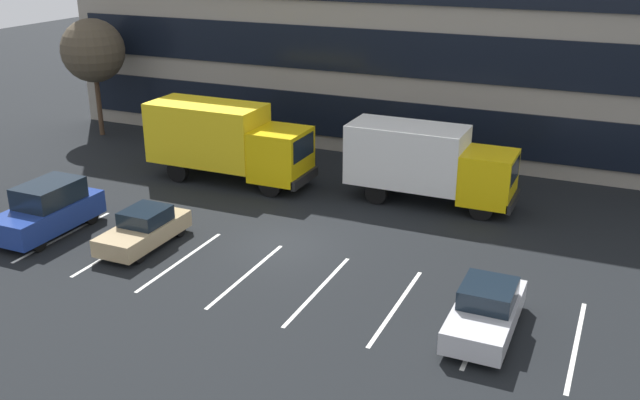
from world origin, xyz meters
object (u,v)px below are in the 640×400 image
object	(u,v)px
bare_tree	(93,51)
box_truck_yellow	(427,161)
suv_navy	(48,209)
sedan_silver	(486,311)
box_truck_yellow_all	(226,139)
sedan_tan	(144,229)

from	to	relation	value
bare_tree	box_truck_yellow	bearing A→B (deg)	-8.36
box_truck_yellow	suv_navy	xyz separation A→B (m)	(-12.90, -9.48, -0.94)
suv_navy	bare_tree	world-z (taller)	bare_tree
suv_navy	bare_tree	xyz separation A→B (m)	(-7.89, 12.53, 3.95)
suv_navy	sedan_silver	world-z (taller)	suv_navy
box_truck_yellow	sedan_silver	xyz separation A→B (m)	(4.74, -9.91, -1.23)
box_truck_yellow	suv_navy	size ratio (longest dim) A/B	1.62
box_truck_yellow	box_truck_yellow_all	bearing A→B (deg)	-173.84
suv_navy	sedan_silver	bearing A→B (deg)	-1.40
sedan_silver	bare_tree	xyz separation A→B (m)	(-25.53, 12.96, 4.24)
box_truck_yellow_all	sedan_tan	distance (m)	8.08
sedan_tan	bare_tree	distance (m)	17.59
box_truck_yellow_all	sedan_tan	xyz separation A→B (m)	(1.00, -7.89, -1.42)
box_truck_yellow_all	bare_tree	xyz separation A→B (m)	(-11.14, 4.09, 2.86)
box_truck_yellow_all	sedan_silver	distance (m)	16.96
sedan_tan	box_truck_yellow_all	bearing A→B (deg)	97.19
suv_navy	sedan_tan	xyz separation A→B (m)	(4.25, 0.55, -0.32)
box_truck_yellow	bare_tree	distance (m)	21.23
sedan_silver	bare_tree	distance (m)	28.95
box_truck_yellow	bare_tree	size ratio (longest dim) A/B	1.10
box_truck_yellow	sedan_silver	size ratio (longest dim) A/B	1.75
suv_navy	sedan_tan	world-z (taller)	suv_navy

